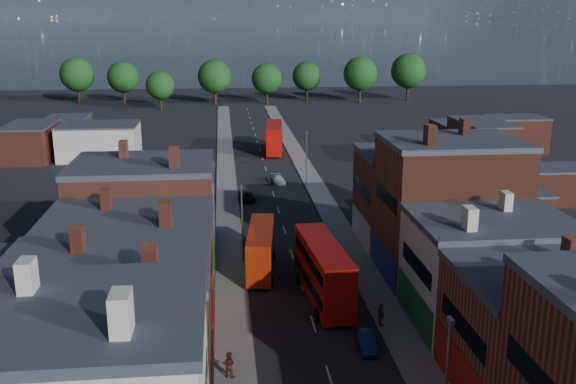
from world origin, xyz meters
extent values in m
cube|color=gray|center=(-6.50, 50.00, 0.06)|extent=(3.00, 200.00, 0.12)
cube|color=gray|center=(6.50, 50.00, 0.06)|extent=(3.00, 200.00, 0.12)
cube|color=brown|center=(-14.00, 0.00, 6.42)|extent=(12.00, 80.00, 12.83)
cube|color=slate|center=(5.20, 0.00, 8.00)|extent=(0.25, 0.70, 0.25)
cylinder|color=slate|center=(-5.20, 30.00, 4.00)|extent=(0.16, 0.16, 8.00)
cube|color=slate|center=(-5.20, 30.00, 8.00)|extent=(0.25, 0.70, 0.25)
cylinder|color=slate|center=(5.20, 60.00, 4.00)|extent=(0.16, 0.16, 8.00)
cube|color=slate|center=(5.20, 60.00, 8.00)|extent=(0.25, 0.70, 0.25)
cube|color=#AC2509|center=(-3.50, 27.71, 2.34)|extent=(3.36, 10.30, 4.04)
cube|color=black|center=(-3.50, 27.71, 1.56)|extent=(3.33, 9.50, 0.83)
cube|color=black|center=(-3.50, 27.71, 3.31)|extent=(3.33, 9.50, 0.83)
cylinder|color=black|center=(-4.99, 24.61, 0.46)|extent=(0.37, 0.94, 0.92)
cylinder|color=black|center=(-2.70, 24.37, 0.46)|extent=(0.37, 0.94, 0.92)
cylinder|color=black|center=(-4.30, 31.05, 0.46)|extent=(0.37, 0.94, 0.92)
cylinder|color=black|center=(-2.01, 30.80, 0.46)|extent=(0.37, 0.94, 0.92)
cube|color=#A80E09|center=(1.50, 20.57, 2.77)|extent=(3.66, 12.14, 4.79)
cube|color=black|center=(1.50, 20.57, 1.85)|extent=(3.65, 11.19, 0.98)
cube|color=black|center=(1.50, 20.57, 3.92)|extent=(3.65, 11.19, 0.98)
cylinder|color=black|center=(0.45, 16.65, 0.54)|extent=(0.41, 1.11, 1.09)
cylinder|color=black|center=(3.16, 16.87, 0.54)|extent=(0.41, 1.11, 1.09)
cylinder|color=black|center=(-0.16, 24.28, 0.54)|extent=(0.41, 1.11, 1.09)
cylinder|color=black|center=(2.55, 24.50, 0.54)|extent=(0.41, 1.11, 1.09)
cube|color=#BB0D08|center=(2.51, 85.00, 2.85)|extent=(3.79, 12.50, 4.93)
cube|color=black|center=(2.51, 85.00, 1.90)|extent=(3.77, 11.52, 1.01)
cube|color=black|center=(2.51, 85.00, 4.03)|extent=(3.77, 11.52, 1.01)
cylinder|color=black|center=(0.80, 81.19, 0.56)|extent=(0.43, 1.14, 1.12)
cylinder|color=black|center=(3.59, 80.96, 0.56)|extent=(0.43, 1.14, 1.12)
cylinder|color=black|center=(1.44, 89.04, 0.56)|extent=(0.43, 1.14, 1.12)
cylinder|color=black|center=(4.23, 88.81, 0.56)|extent=(0.43, 1.14, 1.12)
imported|color=navy|center=(3.37, 11.67, 0.58)|extent=(1.32, 3.54, 1.16)
imported|color=black|center=(-3.80, 52.95, 0.56)|extent=(2.27, 4.22, 1.13)
imported|color=silver|center=(1.20, 61.90, 0.60)|extent=(2.16, 4.31, 1.20)
imported|color=#421E1A|center=(-6.89, 8.60, 1.05)|extent=(1.03, 0.81, 1.87)
imported|color=#4F4B43|center=(5.30, 15.00, 1.10)|extent=(0.69, 1.21, 1.96)
camera|label=1|loc=(-6.89, -30.79, 23.90)|focal=40.00mm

